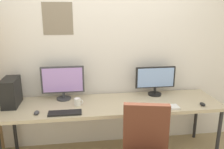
% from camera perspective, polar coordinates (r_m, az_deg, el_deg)
% --- Properties ---
extents(wall_back, '(5.04, 0.11, 2.60)m').
position_cam_1_polar(wall_back, '(3.13, -0.92, 5.55)').
color(wall_back, silver).
rests_on(wall_back, ground_plane).
extents(desk, '(2.64, 0.68, 0.74)m').
position_cam_1_polar(desk, '(2.90, 0.13, -7.81)').
color(desk, tan).
rests_on(desk, ground_plane).
extents(monitor_left, '(0.53, 0.18, 0.43)m').
position_cam_1_polar(monitor_left, '(2.99, -11.90, -1.71)').
color(monitor_left, '#38383D').
rests_on(monitor_left, desk).
extents(monitor_right, '(0.53, 0.18, 0.38)m').
position_cam_1_polar(monitor_right, '(3.14, 10.53, -1.17)').
color(monitor_right, black).
rests_on(monitor_right, desk).
extents(pc_tower, '(0.17, 0.34, 0.33)m').
position_cam_1_polar(pc_tower, '(3.02, -23.42, -3.96)').
color(pc_tower, black).
rests_on(pc_tower, desk).
extents(keyboard_left, '(0.36, 0.13, 0.02)m').
position_cam_1_polar(keyboard_left, '(2.66, -11.39, -9.17)').
color(keyboard_left, black).
rests_on(keyboard_left, desk).
extents(keyboard_right, '(0.37, 0.13, 0.02)m').
position_cam_1_polar(keyboard_right, '(2.80, 12.32, -7.84)').
color(keyboard_right, silver).
rests_on(keyboard_right, desk).
extents(mouse_left_side, '(0.06, 0.10, 0.03)m').
position_cam_1_polar(mouse_left_side, '(2.73, -17.92, -8.83)').
color(mouse_left_side, '#38383D').
rests_on(mouse_left_side, desk).
extents(mouse_right_side, '(0.06, 0.10, 0.03)m').
position_cam_1_polar(mouse_right_side, '(3.01, 21.23, -6.75)').
color(mouse_right_side, black).
rests_on(mouse_right_side, desk).
extents(coffee_mug, '(0.11, 0.08, 0.09)m').
position_cam_1_polar(coffee_mug, '(2.83, -8.39, -6.62)').
color(coffee_mug, white).
rests_on(coffee_mug, desk).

